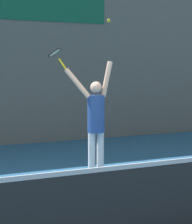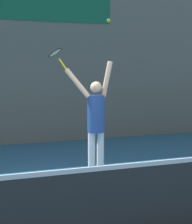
{
  "view_description": "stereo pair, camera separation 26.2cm",
  "coord_description": "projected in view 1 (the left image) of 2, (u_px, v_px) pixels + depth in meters",
  "views": [
    {
      "loc": [
        -2.33,
        -5.39,
        1.95
      ],
      "look_at": [
        0.58,
        1.22,
        1.21
      ],
      "focal_mm": 65.0,
      "sensor_mm": 36.0,
      "label": 1
    },
    {
      "loc": [
        -2.09,
        -5.5,
        1.95
      ],
      "look_at": [
        0.58,
        1.22,
        1.21
      ],
      "focal_mm": 65.0,
      "sensor_mm": 36.0,
      "label": 2
    }
  ],
  "objects": [
    {
      "name": "ground_plane",
      "position": [
        93.0,
        202.0,
        6.05
      ],
      "size": [
        18.0,
        18.0,
        0.0
      ],
      "primitive_type": "plane",
      "color": "teal"
    },
    {
      "name": "back_wall",
      "position": [
        14.0,
        50.0,
        10.57
      ],
      "size": [
        18.0,
        0.1,
        5.0
      ],
      "color": "slate",
      "rests_on": "ground_plane"
    },
    {
      "name": "sponsor_banner",
      "position": [
        13.0,
        3.0,
        10.39
      ],
      "size": [
        5.16,
        0.02,
        0.84
      ],
      "color": "#146B4C"
    },
    {
      "name": "court_net",
      "position": [
        152.0,
        202.0,
        4.51
      ],
      "size": [
        7.94,
        0.07,
        1.06
      ],
      "color": "#333333",
      "rests_on": "ground_plane"
    },
    {
      "name": "tennis_player",
      "position": [
        96.0,
        119.0,
        7.28
      ],
      "size": [
        0.82,
        0.48,
        2.13
      ],
      "color": "white",
      "rests_on": "ground_plane"
    },
    {
      "name": "tennis_racket",
      "position": [
        56.0,
        54.0,
        7.25
      ],
      "size": [
        0.38,
        0.38,
        0.4
      ],
      "color": "yellow"
    },
    {
      "name": "tennis_ball",
      "position": [
        109.0,
        21.0,
        7.05
      ],
      "size": [
        0.07,
        0.07,
        0.07
      ],
      "color": "#CCDB2D"
    }
  ]
}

